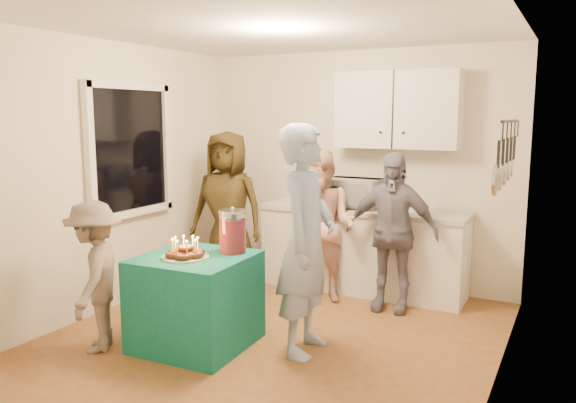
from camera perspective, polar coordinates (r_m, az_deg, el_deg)
The scene contains 19 objects.
floor at distance 4.91m, azimuth -1.96°, elevation -13.95°, with size 4.00×4.00×0.00m, color brown.
ceiling at distance 4.58m, azimuth -2.14°, elevation 17.60°, with size 4.00×4.00×0.00m, color white.
back_wall at distance 6.37m, azimuth 6.94°, elevation 3.33°, with size 3.60×3.60×0.00m, color silver.
left_wall at distance 5.68m, azimuth -18.04°, elevation 2.31°, with size 4.00×4.00×0.00m, color silver.
right_wall at distance 4.00m, azimuth 20.95°, elevation -0.37°, with size 4.00×4.00×0.00m, color silver.
window_night at distance 5.85m, azimuth -15.84°, elevation 5.04°, with size 0.04×1.00×1.20m, color black.
counter at distance 6.17m, azimuth 7.53°, elevation -5.06°, with size 2.20×0.58×0.86m, color white.
countertop at distance 6.08m, azimuth 7.62°, elevation -0.89°, with size 2.24×0.62×0.05m, color beige.
upper_cabinet at distance 6.04m, azimuth 11.03°, elevation 9.12°, with size 1.30×0.30×0.80m, color white.
pot_rack at distance 4.67m, azimuth 21.22°, elevation 4.55°, with size 0.12×1.00×0.60m, color black.
microwave at distance 6.09m, azimuth 6.65°, elevation 0.86°, with size 0.56×0.38×0.31m, color white.
party_table at distance 4.76m, azimuth -9.33°, elevation -9.92°, with size 0.85×0.85×0.76m, color #0F6659.
donut_cake at distance 4.58m, azimuth -10.39°, elevation -4.57°, with size 0.38×0.38×0.18m, color #381C0C, non-canonical shape.
punch_jar at distance 4.69m, azimuth -5.65°, elevation -3.15°, with size 0.22×0.22×0.34m, color red.
man_birthday at distance 4.44m, azimuth 1.87°, elevation -3.95°, with size 0.67×0.44×1.84m, color #9CB3E3.
woman_back_left at distance 6.30m, azimuth -6.16°, elevation -0.74°, with size 0.84×0.55×1.72m, color #524017.
woman_back_center at distance 5.74m, azimuth 3.42°, elevation -2.46°, with size 0.76×0.59×1.56m, color #E68978.
woman_back_right at distance 5.54m, azimuth 10.44°, elevation -3.05°, with size 0.91×0.38×1.55m, color black.
child_near_left at distance 4.81m, azimuth -19.04°, elevation -7.19°, with size 0.79×0.46×1.23m, color #60534C.
Camera 1 is at (2.25, -3.93, 1.89)m, focal length 35.00 mm.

